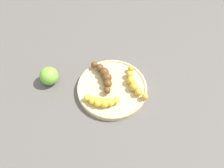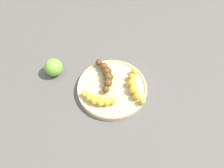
{
  "view_description": "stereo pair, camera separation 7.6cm",
  "coord_description": "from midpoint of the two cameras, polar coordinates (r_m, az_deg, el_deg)",
  "views": [
    {
      "loc": [
        -0.24,
        0.36,
        0.67
      ],
      "look_at": [
        0.0,
        0.0,
        0.04
      ],
      "focal_mm": 34.87,
      "sensor_mm": 36.0,
      "label": 1
    },
    {
      "loc": [
        -0.3,
        0.31,
        0.67
      ],
      "look_at": [
        0.0,
        0.0,
        0.04
      ],
      "focal_mm": 34.87,
      "sensor_mm": 36.0,
      "label": 2
    }
  ],
  "objects": [
    {
      "name": "banana_yellow",
      "position": [
        0.73,
        -5.77,
        -4.8
      ],
      "size": [
        0.11,
        0.07,
        0.03
      ],
      "rotation": [
        0.0,
        0.0,
        2.05
      ],
      "color": "yellow",
      "rests_on": "fruit_bowl"
    },
    {
      "name": "banana_overripe",
      "position": [
        0.79,
        -4.86,
        2.03
      ],
      "size": [
        0.13,
        0.09,
        0.04
      ],
      "rotation": [
        0.0,
        0.0,
        4.12
      ],
      "color": "#593819",
      "rests_on": "fruit_bowl"
    },
    {
      "name": "ground_plane",
      "position": [
        0.8,
        -2.72,
        -1.73
      ],
      "size": [
        2.4,
        2.4,
        0.0
      ],
      "primitive_type": "plane",
      "color": "#56514C"
    },
    {
      "name": "fruit_bowl",
      "position": [
        0.79,
        -2.76,
        -1.25
      ],
      "size": [
        0.25,
        0.25,
        0.02
      ],
      "color": "#D1B784",
      "rests_on": "ground_plane"
    },
    {
      "name": "apple_green",
      "position": [
        0.83,
        -18.7,
        1.84
      ],
      "size": [
        0.07,
        0.07,
        0.07
      ],
      "primitive_type": "sphere",
      "color": "#72B238",
      "rests_on": "ground_plane"
    },
    {
      "name": "banana_spotted",
      "position": [
        0.77,
        2.93,
        0.04
      ],
      "size": [
        0.12,
        0.1,
        0.03
      ],
      "rotation": [
        0.0,
        0.0,
        0.92
      ],
      "color": "gold",
      "rests_on": "fruit_bowl"
    }
  ]
}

